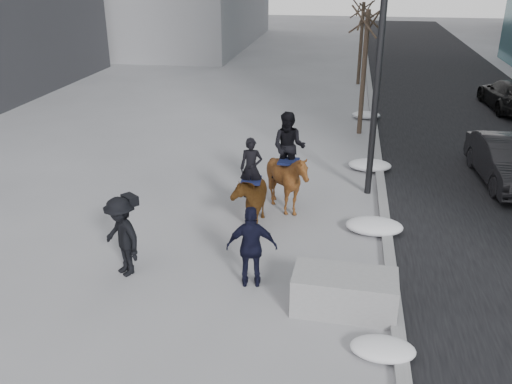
% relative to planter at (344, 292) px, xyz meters
% --- Properties ---
extents(ground, '(120.00, 120.00, 0.00)m').
position_rel_planter_xyz_m(ground, '(-2.02, 0.72, -0.39)').
color(ground, gray).
rests_on(ground, ground).
extents(road, '(8.00, 90.00, 0.01)m').
position_rel_planter_xyz_m(road, '(4.98, 10.72, -0.38)').
color(road, black).
rests_on(road, ground).
extents(curb, '(0.25, 90.00, 0.12)m').
position_rel_planter_xyz_m(curb, '(0.98, 10.72, -0.33)').
color(curb, gray).
rests_on(curb, ground).
extents(planter, '(1.99, 1.05, 0.78)m').
position_rel_planter_xyz_m(planter, '(0.00, 0.00, 0.00)').
color(planter, gray).
rests_on(planter, ground).
extents(car_near, '(1.74, 4.24, 1.37)m').
position_rel_planter_xyz_m(car_near, '(4.65, 7.33, 0.29)').
color(car_near, black).
rests_on(car_near, ground).
extents(car_far, '(2.18, 4.78, 1.36)m').
position_rel_planter_xyz_m(car_far, '(7.03, 16.54, 0.29)').
color(car_far, black).
rests_on(car_far, ground).
extents(tree_near, '(1.20, 1.20, 5.09)m').
position_rel_planter_xyz_m(tree_near, '(0.38, 11.78, 2.16)').
color(tree_near, '#372720').
rests_on(tree_near, ground).
extents(tree_far, '(1.20, 1.20, 4.69)m').
position_rel_planter_xyz_m(tree_far, '(0.38, 21.03, 1.95)').
color(tree_far, '#362C1F').
rests_on(tree_far, ground).
extents(mounted_left, '(0.91, 1.77, 2.23)m').
position_rel_planter_xyz_m(mounted_left, '(-2.40, 3.32, 0.44)').
color(mounted_left, '#46270E').
rests_on(mounted_left, ground).
extents(mounted_right, '(1.59, 1.75, 2.68)m').
position_rel_planter_xyz_m(mounted_right, '(-1.57, 4.23, 0.68)').
color(mounted_right, '#45200D').
rests_on(mounted_right, ground).
extents(feeder, '(1.08, 0.92, 1.75)m').
position_rel_planter_xyz_m(feeder, '(-1.88, 0.57, 0.49)').
color(feeder, black).
rests_on(feeder, ground).
extents(camera_crew, '(1.30, 1.20, 1.75)m').
position_rel_planter_xyz_m(camera_crew, '(-4.62, 0.56, 0.50)').
color(camera_crew, black).
rests_on(camera_crew, ground).
extents(lamppost, '(0.25, 1.19, 9.09)m').
position_rel_planter_xyz_m(lamppost, '(0.58, 5.78, 4.61)').
color(lamppost, black).
rests_on(lamppost, ground).
extents(snow_piles, '(1.40, 15.92, 0.36)m').
position_rel_planter_xyz_m(snow_piles, '(0.68, 6.07, -0.23)').
color(snow_piles, silver).
rests_on(snow_piles, ground).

